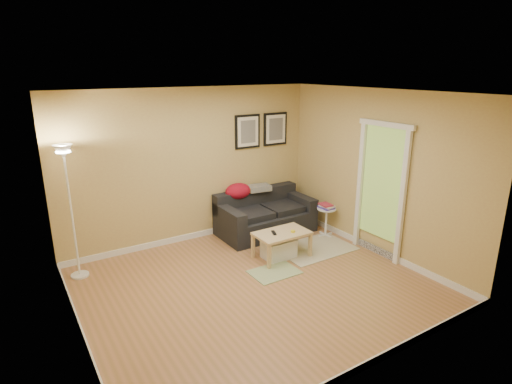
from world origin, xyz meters
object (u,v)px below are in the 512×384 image
Objects in this scene: floor_lamp at (72,217)px; side_table at (326,222)px; book_stack at (326,206)px; storage_bin at (279,248)px; coffee_table at (282,245)px; sofa at (266,213)px.

side_table is at bearing -10.48° from floor_lamp.
storage_bin is at bearing -159.03° from book_stack.
book_stack is at bearing -10.28° from floor_lamp.
floor_lamp is at bearing 159.33° from coffee_table.
side_table is (1.19, 0.30, 0.04)m from coffee_table.
sofa is 3.23m from floor_lamp.
floor_lamp is at bearing 178.95° from sofa.
floor_lamp is at bearing 176.96° from book_stack.
sofa is 2.00× the size of coffee_table.
floor_lamp is (-4.02, 0.74, 0.66)m from side_table.
book_stack is at bearing -38.87° from sofa.
coffee_table is 0.08m from storage_bin.
sofa reaches higher than storage_bin.
sofa reaches higher than coffee_table.
floor_lamp reaches higher than side_table.
storage_bin is 0.99× the size of side_table.
storage_bin is at bearing -20.25° from floor_lamp.
storage_bin is 3.07m from floor_lamp.
sofa is at bearing 67.75° from storage_bin.
book_stack is (1.18, 0.32, 0.34)m from coffee_table.
sofa reaches higher than side_table.
sofa is 1.09m from side_table.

